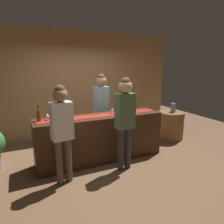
{
  "coord_description": "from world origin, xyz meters",
  "views": [
    {
      "loc": [
        -1.48,
        -3.76,
        1.97
      ],
      "look_at": [
        0.27,
        0.0,
        1.01
      ],
      "focal_mm": 32.54,
      "sensor_mm": 36.0,
      "label": 1
    }
  ],
  "objects": [
    {
      "name": "counter_runner_cloth",
      "position": [
        0.0,
        0.0,
        0.96
      ],
      "size": [
        2.51,
        0.28,
        0.01
      ],
      "primitive_type": "cube",
      "color": "maroon",
      "rests_on": "bar_counter"
    },
    {
      "name": "wine_bottle_amber",
      "position": [
        -1.18,
        0.08,
        1.07
      ],
      "size": [
        0.07,
        0.07,
        0.3
      ],
      "color": "brown",
      "rests_on": "bar_counter"
    },
    {
      "name": "bar_counter",
      "position": [
        0.0,
        0.0,
        0.48
      ],
      "size": [
        2.65,
        0.6,
        0.96
      ],
      "primitive_type": "cube",
      "color": "#3D2314",
      "rests_on": "ground"
    },
    {
      "name": "wine_glass_near_customer",
      "position": [
        0.29,
        0.04,
        1.07
      ],
      "size": [
        0.07,
        0.07,
        0.14
      ],
      "color": "silver",
      "rests_on": "bar_counter"
    },
    {
      "name": "back_wall",
      "position": [
        0.0,
        1.9,
        1.45
      ],
      "size": [
        6.0,
        0.12,
        2.9
      ],
      "primitive_type": "cube",
      "color": "tan",
      "rests_on": "ground"
    },
    {
      "name": "round_side_table",
      "position": [
        2.21,
        0.38,
        0.37
      ],
      "size": [
        0.68,
        0.68,
        0.74
      ],
      "primitive_type": "cylinder",
      "color": "brown",
      "rests_on": "ground"
    },
    {
      "name": "wine_glass_mid_counter",
      "position": [
        -1.04,
        0.06,
        1.07
      ],
      "size": [
        0.07,
        0.07,
        0.14
      ],
      "color": "silver",
      "rests_on": "bar_counter"
    },
    {
      "name": "wine_bottle_green",
      "position": [
        0.83,
        0.02,
        1.07
      ],
      "size": [
        0.07,
        0.07,
        0.3
      ],
      "color": "#194723",
      "rests_on": "bar_counter"
    },
    {
      "name": "customer_sipping",
      "position": [
        0.26,
        -0.58,
        1.1
      ],
      "size": [
        0.35,
        0.25,
        1.76
      ],
      "rotation": [
        0.0,
        0.0,
        0.04
      ],
      "color": "#33333D",
      "rests_on": "ground"
    },
    {
      "name": "customer_browsing",
      "position": [
        -0.89,
        -0.56,
        1.03
      ],
      "size": [
        0.36,
        0.24,
        1.68
      ],
      "rotation": [
        0.0,
        0.0,
        0.12
      ],
      "color": "brown",
      "rests_on": "ground"
    },
    {
      "name": "vase_on_side_table",
      "position": [
        2.24,
        0.36,
        0.86
      ],
      "size": [
        0.13,
        0.13,
        0.24
      ],
      "primitive_type": "cylinder",
      "color": "slate",
      "rests_on": "round_side_table"
    },
    {
      "name": "ground_plane",
      "position": [
        0.0,
        0.0,
        0.0
      ],
      "size": [
        10.0,
        10.0,
        0.0
      ],
      "primitive_type": "plane",
      "color": "brown"
    },
    {
      "name": "bartender",
      "position": [
        0.26,
        0.58,
        1.11
      ],
      "size": [
        0.38,
        0.28,
        1.78
      ],
      "rotation": [
        0.0,
        0.0,
        3.39
      ],
      "color": "#26262B",
      "rests_on": "ground"
    }
  ]
}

